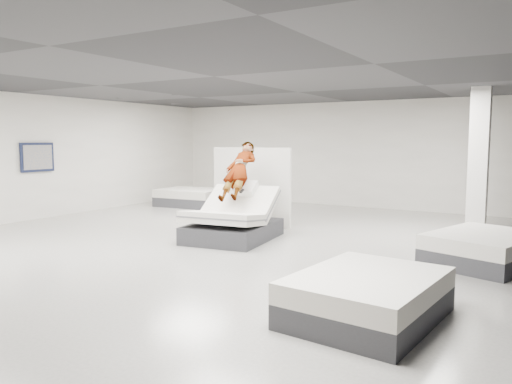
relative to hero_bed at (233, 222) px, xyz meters
The scene contains 10 objects.
room 1.49m from the hero_bed, 79.58° to the right, with size 14.00×14.04×3.20m.
hero_bed is the anchor object (origin of this frame).
person 0.90m from the hero_bed, 97.62° to the left, with size 0.60×0.39×1.64m, color slate.
remote 0.69m from the hero_bed, ahead, with size 0.05×0.14×0.03m, color black.
divider_panel 1.78m from the hero_bed, 108.46° to the left, with size 2.05×0.09×1.86m, color silver.
flat_bed_right_far 4.70m from the hero_bed, ahead, with size 1.91×2.22×0.52m.
flat_bed_right_near 4.89m from the hero_bed, 38.27° to the right, with size 1.61×2.03×0.52m.
flat_bed_left_far 5.50m from the hero_bed, 137.03° to the left, with size 2.04×1.60×0.53m.
column 5.68m from the hero_bed, 41.54° to the left, with size 0.40×0.40×3.20m, color silver.
wall_poster 5.92m from the hero_bed, behind, with size 0.06×0.95×0.75m.
Camera 1 is at (5.43, -7.61, 2.05)m, focal length 35.00 mm.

